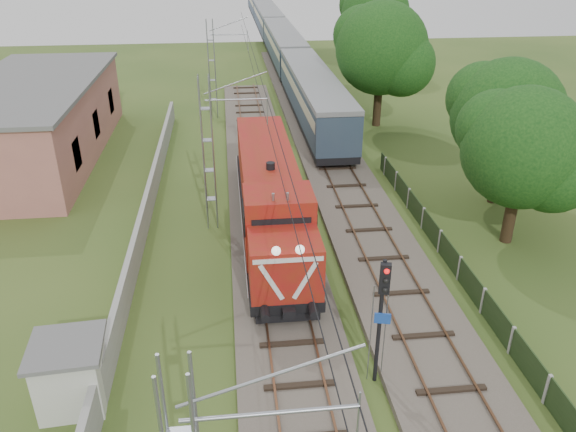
{
  "coord_description": "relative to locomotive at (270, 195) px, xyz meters",
  "views": [
    {
      "loc": [
        -1.97,
        -14.82,
        13.87
      ],
      "look_at": [
        0.62,
        8.36,
        2.2
      ],
      "focal_mm": 35.0,
      "sensor_mm": 36.0,
      "label": 1
    }
  ],
  "objects": [
    {
      "name": "ground",
      "position": [
        0.0,
        -10.88,
        -2.19
      ],
      "size": [
        140.0,
        140.0,
        0.0
      ],
      "primitive_type": "plane",
      "color": "#324C1C",
      "rests_on": "ground"
    },
    {
      "name": "track_main",
      "position": [
        0.0,
        -3.88,
        -2.01
      ],
      "size": [
        4.2,
        70.0,
        0.45
      ],
      "color": "#6B6054",
      "rests_on": "ground"
    },
    {
      "name": "track_side",
      "position": [
        5.0,
        9.12,
        -2.01
      ],
      "size": [
        4.2,
        80.0,
        0.45
      ],
      "color": "#6B6054",
      "rests_on": "ground"
    },
    {
      "name": "catenary",
      "position": [
        -2.95,
        1.12,
        1.86
      ],
      "size": [
        3.31,
        70.0,
        8.0
      ],
      "color": "gray",
      "rests_on": "ground"
    },
    {
      "name": "boundary_wall",
      "position": [
        -6.5,
        1.12,
        -1.44
      ],
      "size": [
        0.25,
        40.0,
        1.5
      ],
      "primitive_type": "cube",
      "color": "#9E9E99",
      "rests_on": "ground"
    },
    {
      "name": "station_building",
      "position": [
        -15.0,
        13.12,
        0.44
      ],
      "size": [
        8.4,
        20.4,
        5.22
      ],
      "color": "#B36D60",
      "rests_on": "ground"
    },
    {
      "name": "fence",
      "position": [
        8.0,
        -7.88,
        -1.59
      ],
      "size": [
        0.12,
        32.0,
        1.2
      ],
      "color": "black",
      "rests_on": "ground"
    },
    {
      "name": "locomotive",
      "position": [
        0.0,
        0.0,
        0.0
      ],
      "size": [
        2.92,
        16.65,
        4.23
      ],
      "color": "black",
      "rests_on": "ground"
    },
    {
      "name": "coach_rake",
      "position": [
        5.0,
        52.79,
        0.33
      ],
      "size": [
        3.04,
        90.69,
        3.51
      ],
      "color": "black",
      "rests_on": "ground"
    },
    {
      "name": "signal_post",
      "position": [
        2.69,
        -11.29,
        1.16
      ],
      "size": [
        0.53,
        0.42,
        4.87
      ],
      "color": "black",
      "rests_on": "ground"
    },
    {
      "name": "relay_hut",
      "position": [
        -7.4,
        -11.09,
        -0.99
      ],
      "size": [
        2.46,
        2.46,
        2.38
      ],
      "color": "beige",
      "rests_on": "ground"
    },
    {
      "name": "tree_a",
      "position": [
        11.84,
        -2.2,
        2.72
      ],
      "size": [
        6.08,
        5.79,
        7.88
      ],
      "color": "#372616",
      "rests_on": "ground"
    },
    {
      "name": "tree_b",
      "position": [
        13.19,
        2.39,
        2.95
      ],
      "size": [
        6.36,
        6.06,
        8.24
      ],
      "color": "#372616",
      "rests_on": "ground"
    },
    {
      "name": "tree_c",
      "position": [
        10.19,
        17.52,
        3.85
      ],
      "size": [
        7.47,
        7.11,
        9.68
      ],
      "color": "#372616",
      "rests_on": "ground"
    },
    {
      "name": "tree_d",
      "position": [
        14.5,
        36.46,
        4.05
      ],
      "size": [
        7.71,
        7.35,
        10.0
      ],
      "color": "#372616",
      "rests_on": "ground"
    }
  ]
}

